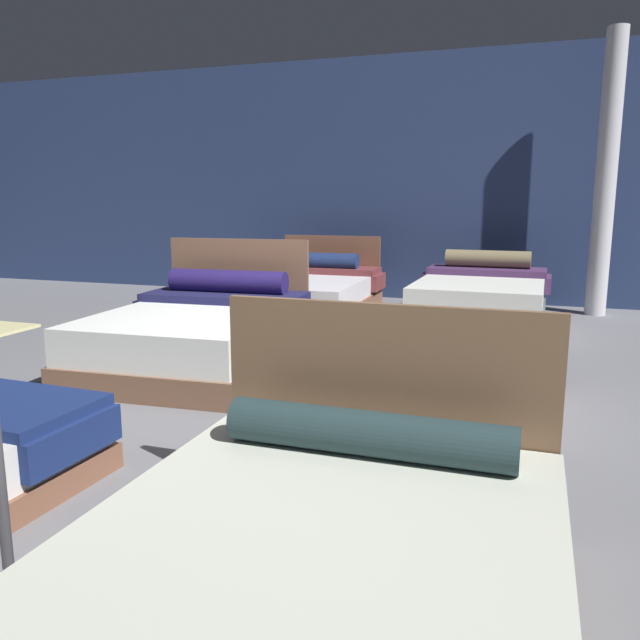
{
  "coord_description": "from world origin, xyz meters",
  "views": [
    {
      "loc": [
        1.7,
        -4.42,
        1.47
      ],
      "look_at": [
        0.1,
        0.3,
        0.51
      ],
      "focal_mm": 35.37,
      "sensor_mm": 36.0,
      "label": 1
    }
  ],
  "objects": [
    {
      "name": "ground_plane",
      "position": [
        0.0,
        0.0,
        -0.01
      ],
      "size": [
        18.0,
        18.0,
        0.02
      ],
      "primitive_type": "cube",
      "color": "slate"
    },
    {
      "name": "showroom_back_wall",
      "position": [
        0.0,
        4.91,
        1.75
      ],
      "size": [
        18.0,
        0.06,
        3.5
      ],
      "primitive_type": "cube",
      "color": "navy",
      "rests_on": "ground_plane"
    },
    {
      "name": "bed_1",
      "position": [
        1.09,
        -2.63,
        0.23
      ],
      "size": [
        1.61,
        1.93,
        1.02
      ],
      "rotation": [
        0.0,
        0.0,
        -0.0
      ],
      "color": "brown",
      "rests_on": "ground_plane"
    },
    {
      "name": "bed_2",
      "position": [
        -1.06,
        0.39,
        0.29
      ],
      "size": [
        1.71,
        2.11,
        1.08
      ],
      "rotation": [
        0.0,
        0.0,
        0.06
      ],
      "color": "brown",
      "rests_on": "ground_plane"
    },
    {
      "name": "bed_3",
      "position": [
        1.05,
        0.27,
        0.22
      ],
      "size": [
        1.55,
        2.1,
        0.49
      ],
      "rotation": [
        0.0,
        0.0,
        -0.04
      ],
      "color": "olive",
      "rests_on": "ground_plane"
    },
    {
      "name": "bed_4",
      "position": [
        -1.05,
        3.27,
        0.26
      ],
      "size": [
        1.62,
        2.13,
        0.96
      ],
      "rotation": [
        0.0,
        0.0,
        0.01
      ],
      "color": "brown",
      "rests_on": "ground_plane"
    },
    {
      "name": "bed_5",
      "position": [
        1.12,
        3.24,
        0.29
      ],
      "size": [
        1.59,
        2.08,
        0.82
      ],
      "rotation": [
        0.0,
        0.0,
        -0.02
      ],
      "color": "#4F5954",
      "rests_on": "ground_plane"
    },
    {
      "name": "price_sign",
      "position": [
        0.0,
        -2.85,
        0.41
      ],
      "size": [
        0.28,
        0.24,
        1.05
      ],
      "color": "#3F3F44",
      "rests_on": "ground_plane"
    },
    {
      "name": "support_pillar",
      "position": [
        2.49,
        4.33,
        1.75
      ],
      "size": [
        0.26,
        0.26,
        3.5
      ],
      "primitive_type": "cylinder",
      "color": "silver",
      "rests_on": "ground_plane"
    }
  ]
}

